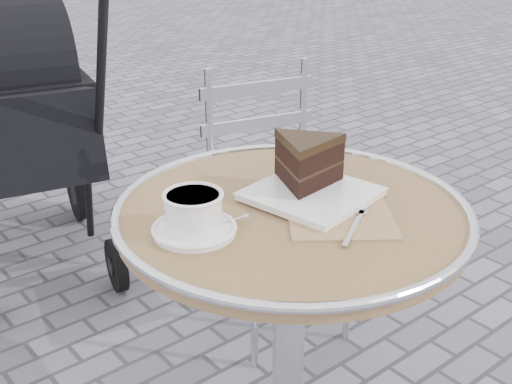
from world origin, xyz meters
TOP-DOWN VIEW (x-y plane):
  - cafe_table at (0.00, 0.00)m, footprint 0.72×0.72m
  - cappuccino_set at (-0.21, 0.03)m, footprint 0.18×0.15m
  - cake_plate_set at (0.07, 0.03)m, footprint 0.29×0.39m
  - bistro_chair at (0.41, 0.57)m, footprint 0.46×0.46m
  - baby_stroller at (-0.05, 1.45)m, footprint 0.71×1.17m

SIDE VIEW (x-z plane):
  - baby_stroller at x=-0.05m, z-range -0.06..1.07m
  - bistro_chair at x=0.41m, z-range 0.10..0.95m
  - cafe_table at x=0.00m, z-range 0.20..0.94m
  - cappuccino_set at x=-0.21m, z-range 0.73..0.81m
  - cake_plate_set at x=0.07m, z-range 0.73..0.85m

